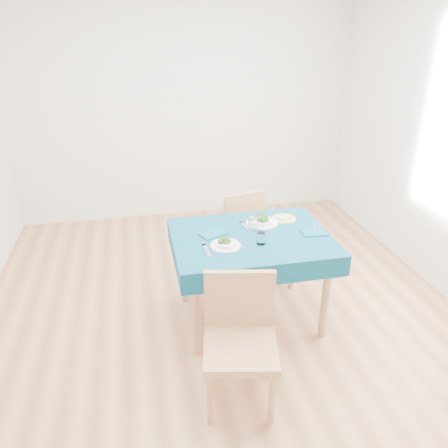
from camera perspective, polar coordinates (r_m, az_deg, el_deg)
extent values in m
cube|color=#96623E|center=(3.75, 0.00, -11.99)|extent=(4.00, 4.50, 0.02)
cube|color=silver|center=(5.30, -5.28, 15.11)|extent=(4.00, 0.02, 2.70)
cube|color=silver|center=(1.29, 23.09, -21.59)|extent=(4.00, 0.02, 2.70)
cube|color=navy|center=(3.53, 3.44, -7.08)|extent=(1.19, 0.91, 0.76)
cube|color=#A2744C|center=(2.70, 2.19, -13.71)|extent=(0.54, 0.57, 1.12)
cube|color=#A2744C|center=(4.20, 1.51, 0.65)|extent=(0.51, 0.54, 1.04)
cube|color=silver|center=(3.13, -2.28, -3.43)|extent=(0.04, 0.20, 0.00)
cube|color=silver|center=(3.22, 1.94, -2.57)|extent=(0.07, 0.21, 0.00)
cube|color=silver|center=(3.49, 2.81, -0.28)|extent=(0.06, 0.19, 0.00)
cube|color=silver|center=(3.54, 11.69, -0.41)|extent=(0.09, 0.21, 0.00)
cube|color=navy|center=(3.35, -1.46, -1.29)|extent=(0.24, 0.21, 0.01)
cube|color=navy|center=(3.44, 11.72, -1.10)|extent=(0.20, 0.14, 0.01)
cylinder|color=white|center=(3.43, 3.82, 0.12)|extent=(0.08, 0.08, 0.10)
cylinder|color=white|center=(3.21, 4.87, -1.88)|extent=(0.07, 0.07, 0.09)
cylinder|color=#C0CE64|center=(3.65, 7.81, 0.71)|extent=(0.20, 0.20, 0.01)
cube|color=beige|center=(3.64, 7.82, 0.88)|extent=(0.11, 0.11, 0.01)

